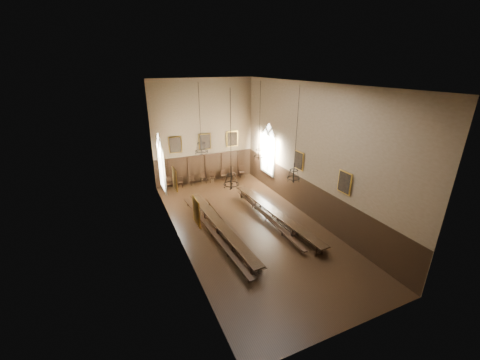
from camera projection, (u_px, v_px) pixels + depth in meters
floor at (248, 226)px, 19.46m from camera, size 9.00×18.00×0.02m
ceiling at (250, 84)px, 16.16m from camera, size 9.00×18.00×0.02m
wall_back at (204, 132)px, 25.46m from camera, size 9.00×0.02×9.00m
wall_front at (363, 235)px, 10.16m from camera, size 9.00×0.02×9.00m
wall_left at (175, 172)px, 16.09m from camera, size 0.02×18.00×9.00m
wall_right at (310, 153)px, 19.53m from camera, size 0.02×18.00×9.00m
wainscot_panelling at (249, 209)px, 19.00m from camera, size 9.00×18.00×2.50m
table_left at (220, 229)px, 18.40m from camera, size 1.18×9.69×0.75m
table_right at (275, 216)px, 19.96m from camera, size 1.32×9.74×0.76m
bench_left_outer at (212, 232)px, 18.21m from camera, size 0.90×10.27×0.46m
bench_left_inner at (230, 228)px, 18.71m from camera, size 0.30×9.09×0.41m
bench_right_inner at (266, 217)px, 20.06m from camera, size 0.28×9.09×0.41m
bench_right_outer at (283, 215)px, 20.34m from camera, size 0.43×9.10×0.41m
chair_0 at (170, 185)px, 25.32m from camera, size 0.52×0.52×1.03m
chair_1 at (180, 184)px, 25.62m from camera, size 0.49×0.49×0.88m
chair_2 at (192, 182)px, 26.11m from camera, size 0.40×0.40×0.86m
chair_3 at (204, 180)px, 26.43m from camera, size 0.42×0.42×0.94m
chair_4 at (212, 179)px, 26.72m from camera, size 0.53×0.53×0.99m
chair_5 at (224, 177)px, 27.15m from camera, size 0.44×0.44×0.93m
chair_6 at (232, 175)px, 27.51m from camera, size 0.56×0.56×1.04m
chair_7 at (242, 174)px, 27.89m from camera, size 0.52×0.52×1.04m
chandelier_back_left at (201, 147)px, 19.34m from camera, size 0.85×0.85×4.51m
chandelier_back_right at (259, 151)px, 20.90m from camera, size 0.75×0.75×5.28m
chandelier_front_left at (231, 178)px, 15.09m from camera, size 0.81×0.81×4.93m
chandelier_front_right at (294, 171)px, 16.90m from camera, size 0.76×0.76×5.30m
portrait_back_0 at (175, 145)px, 24.65m from camera, size 1.10×0.12×1.40m
portrait_back_1 at (205, 142)px, 25.64m from camera, size 1.10×0.12×1.40m
portrait_back_2 at (232, 139)px, 26.63m from camera, size 1.10×0.12×1.40m
portrait_left_0 at (175, 179)px, 17.29m from camera, size 0.12×1.00×1.30m
portrait_left_1 at (196, 212)px, 13.47m from camera, size 0.12×1.00×1.30m
portrait_right_0 at (299, 161)px, 20.62m from camera, size 0.12×1.00×1.30m
portrait_right_1 at (345, 182)px, 16.80m from camera, size 0.12×1.00×1.30m
window_right at (268, 149)px, 24.57m from camera, size 0.20×2.20×4.60m
window_left at (161, 162)px, 21.20m from camera, size 0.20×2.20×4.60m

